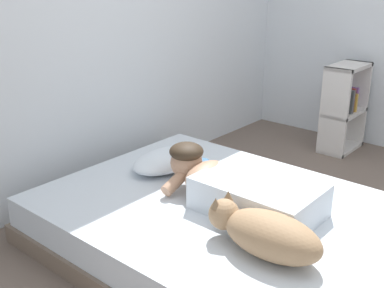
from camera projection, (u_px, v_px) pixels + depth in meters
ground_plane at (322, 252)px, 2.68m from camera, size 11.69×11.69×0.00m
back_wall at (113, 7)px, 3.26m from camera, size 3.85×0.12×2.50m
bed at (221, 226)px, 2.67m from camera, size 1.51×1.99×0.28m
pillow at (167, 160)px, 3.07m from camera, size 0.52×0.32×0.11m
person_lying at (237, 187)px, 2.58m from camera, size 0.43×0.92×0.27m
dog at (266, 233)px, 2.13m from camera, size 0.26×0.57×0.21m
coffee_cup at (202, 166)px, 3.03m from camera, size 0.12×0.09×0.07m
cell_phone at (248, 235)px, 2.30m from camera, size 0.07×0.14×0.01m
bookshelf at (344, 107)px, 4.07m from camera, size 0.45×0.24×0.75m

